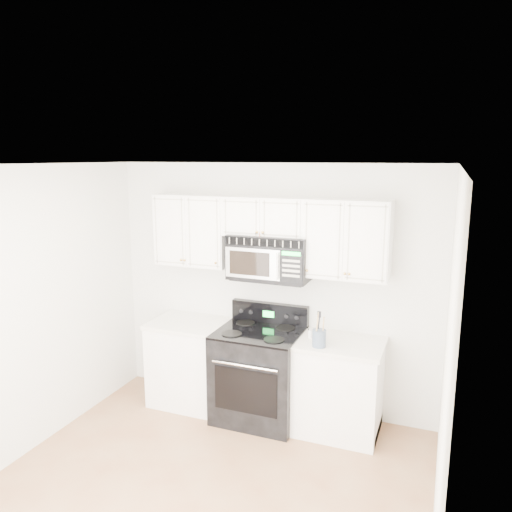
% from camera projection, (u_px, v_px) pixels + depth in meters
% --- Properties ---
extents(room, '(3.51, 3.51, 2.61)m').
position_uv_depth(room, '(192.00, 344.00, 3.67)').
color(room, '#937452').
rests_on(room, ground).
extents(base_cabinet_left, '(0.86, 0.65, 0.92)m').
position_uv_depth(base_cabinet_left, '(192.00, 365.00, 5.44)').
color(base_cabinet_left, white).
rests_on(base_cabinet_left, ground).
extents(base_cabinet_right, '(0.86, 0.65, 0.92)m').
position_uv_depth(base_cabinet_right, '(337.00, 389.00, 4.87)').
color(base_cabinet_right, white).
rests_on(base_cabinet_right, ground).
extents(range, '(0.84, 0.76, 1.14)m').
position_uv_depth(range, '(259.00, 373.00, 5.11)').
color(range, black).
rests_on(range, ground).
extents(upper_cabinets, '(2.44, 0.37, 0.75)m').
position_uv_depth(upper_cabinets, '(266.00, 230.00, 5.00)').
color(upper_cabinets, white).
rests_on(upper_cabinets, ground).
extents(microwave, '(0.81, 0.46, 0.45)m').
position_uv_depth(microwave, '(270.00, 257.00, 4.99)').
color(microwave, black).
rests_on(microwave, ground).
extents(utensil_crock, '(0.13, 0.13, 0.34)m').
position_uv_depth(utensil_crock, '(319.00, 338.00, 4.63)').
color(utensil_crock, '#42516D').
rests_on(utensil_crock, base_cabinet_right).
extents(shaker_salt, '(0.04, 0.04, 0.10)m').
position_uv_depth(shaker_salt, '(310.00, 333.00, 4.87)').
color(shaker_salt, silver).
rests_on(shaker_salt, base_cabinet_right).
extents(shaker_pepper, '(0.05, 0.05, 0.11)m').
position_uv_depth(shaker_pepper, '(322.00, 335.00, 4.78)').
color(shaker_pepper, silver).
rests_on(shaker_pepper, base_cabinet_right).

